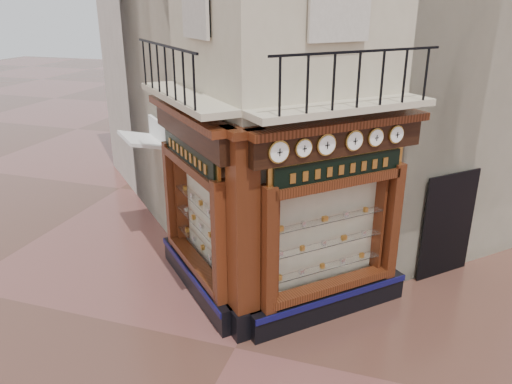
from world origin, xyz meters
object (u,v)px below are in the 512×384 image
at_px(clock_a, 279,152).
at_px(clock_d, 354,141).
at_px(signboard_left, 189,154).
at_px(signboard_right, 339,169).
at_px(corner_pilaster, 243,240).
at_px(awning, 149,238).
at_px(clock_c, 326,145).
at_px(clock_b, 304,148).
at_px(clock_f, 396,134).
at_px(clock_e, 376,137).

distance_m(clock_a, clock_d, 1.51).
bearing_deg(signboard_left, signboard_right, -135.00).
bearing_deg(signboard_right, clock_d, -28.75).
relative_size(clock_a, signboard_left, 0.18).
xyz_separation_m(corner_pilaster, awning, (-3.74, 3.03, -1.95)).
xyz_separation_m(clock_a, clock_c, (0.65, 0.65, -0.00)).
bearing_deg(clock_b, awning, 105.20).
bearing_deg(clock_a, clock_f, 0.00).
relative_size(clock_d, clock_f, 1.11).
relative_size(clock_c, clock_e, 1.12).
xyz_separation_m(clock_b, clock_d, (0.73, 0.73, 0.00)).
distance_m(clock_b, clock_d, 1.04).
bearing_deg(corner_pilaster, clock_b, -25.00).
relative_size(corner_pilaster, signboard_right, 1.91).
bearing_deg(corner_pilaster, signboard_right, -10.25).
xyz_separation_m(clock_e, signboard_left, (-3.48, -0.40, -0.52)).
xyz_separation_m(clock_b, clock_c, (0.32, 0.32, -0.00)).
bearing_deg(signboard_right, signboard_left, 135.00).
bearing_deg(clock_a, clock_e, 0.00).
bearing_deg(clock_e, clock_f, 0.00).
distance_m(clock_e, clock_f, 0.47).
bearing_deg(clock_f, corner_pilaster, 171.62).
bearing_deg(clock_e, clock_d, -180.00).
relative_size(clock_a, clock_b, 1.18).
bearing_deg(clock_a, signboard_right, 4.84).
bearing_deg(clock_f, clock_c, -180.00).
bearing_deg(clock_e, clock_c, -180.00).
distance_m(clock_c, clock_f, 1.53).
distance_m(clock_c, signboard_left, 2.80).
relative_size(clock_e, signboard_left, 0.16).
bearing_deg(signboard_left, clock_e, -128.47).
relative_size(clock_e, awning, 0.24).
bearing_deg(clock_f, signboard_left, 145.89).
height_order(clock_d, awning, clock_d).
relative_size(clock_c, clock_d, 1.02).
xyz_separation_m(clock_c, clock_e, (0.75, 0.75, 0.00)).
distance_m(clock_e, signboard_left, 3.54).
height_order(clock_c, signboard_right, clock_c).
xyz_separation_m(clock_d, awning, (-5.42, 1.95, -3.62)).
distance_m(clock_f, awning, 7.20).
distance_m(clock_b, clock_c, 0.45).
distance_m(corner_pilaster, clock_b, 1.95).
relative_size(clock_c, signboard_right, 0.18).
relative_size(clock_d, signboard_left, 0.18).
bearing_deg(clock_e, awning, 119.30).
height_order(clock_e, clock_f, clock_e).
distance_m(signboard_left, signboard_right, 2.92).
bearing_deg(signboard_right, awning, 113.81).
bearing_deg(signboard_right, clock_f, -5.50).
xyz_separation_m(clock_d, clock_f, (0.67, 0.67, 0.00)).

